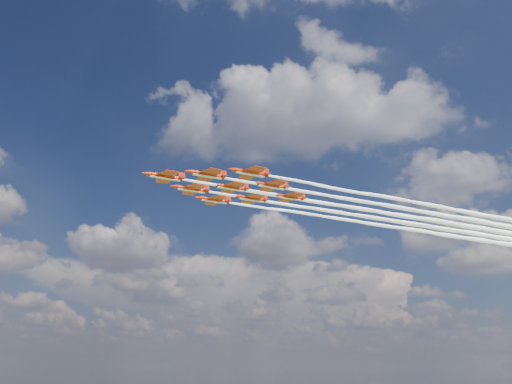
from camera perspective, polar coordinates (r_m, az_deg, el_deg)
jet_lead at (r=162.57m, az=11.82°, el=-1.88°), size 103.25×90.70×2.91m
jet_row2_port at (r=163.96m, az=15.79°, el=-1.70°), size 103.25×90.70×2.91m
jet_row2_starb at (r=173.03m, az=13.05°, el=-2.85°), size 103.25×90.70×2.91m
jet_row3_port at (r=166.11m, az=19.69°, el=-1.51°), size 103.25×90.70×2.91m
jet_row3_centre at (r=174.63m, az=16.78°, el=-2.67°), size 103.25×90.70×2.91m
jet_row3_starb at (r=183.61m, az=14.14°, el=-3.71°), size 103.25×90.70×2.91m
jet_row4_port at (r=176.94m, az=20.42°, el=-2.48°), size 103.25×90.70×2.91m
jet_row4_starb at (r=185.38m, az=17.64°, el=-3.53°), size 103.25×90.70×2.91m
jet_tail at (r=187.84m, az=21.07°, el=-3.34°), size 103.25×90.70×2.91m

